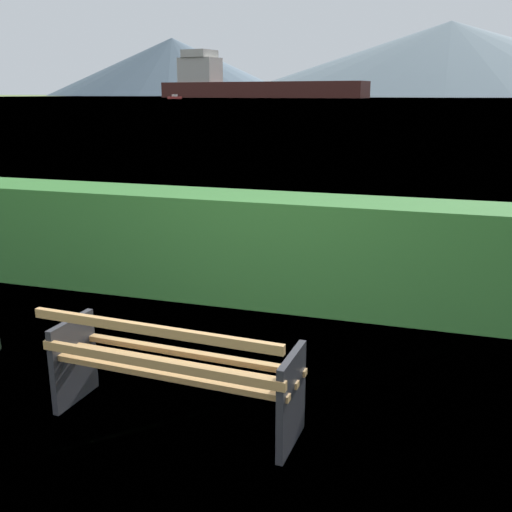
{
  "coord_description": "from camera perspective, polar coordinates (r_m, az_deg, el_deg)",
  "views": [
    {
      "loc": [
        1.72,
        -3.56,
        2.34
      ],
      "look_at": [
        0.0,
        1.95,
        0.75
      ],
      "focal_mm": 41.6,
      "sensor_mm": 36.0,
      "label": 1
    }
  ],
  "objects": [
    {
      "name": "hedge_row",
      "position": [
        6.77,
        2.05,
        0.61
      ],
      "size": [
        9.78,
        0.84,
        1.22
      ],
      "primitive_type": "cube",
      "color": "#387A33",
      "rests_on": "ground_plane"
    },
    {
      "name": "park_bench",
      "position": [
        4.35,
        -8.12,
        -10.79
      ],
      "size": [
        1.87,
        0.67,
        0.87
      ],
      "color": "tan",
      "rests_on": "ground_plane"
    },
    {
      "name": "water_surface",
      "position": [
        310.53,
        17.62,
        14.26
      ],
      "size": [
        620.0,
        620.0,
        0.0
      ],
      "primitive_type": "plane",
      "color": "#6B8EA3",
      "rests_on": "ground_plane"
    },
    {
      "name": "cargo_ship_large",
      "position": [
        329.24,
        -1.1,
        16.2
      ],
      "size": [
        116.38,
        35.33,
        25.15
      ],
      "color": "#471E19",
      "rests_on": "water_surface"
    },
    {
      "name": "distant_hills",
      "position": [
        556.17,
        20.92,
        17.45
      ],
      "size": [
        757.98,
        370.27,
        71.23
      ],
      "color": "slate",
      "rests_on": "ground_plane"
    },
    {
      "name": "sailboat_mid",
      "position": [
        267.83,
        -7.82,
        14.89
      ],
      "size": [
        5.49,
        5.88,
        1.92
      ],
      "color": "#B2332D",
      "rests_on": "water_surface"
    },
    {
      "name": "ground_plane",
      "position": [
        4.6,
        -7.53,
        -15.3
      ],
      "size": [
        1400.0,
        1400.0,
        0.0
      ],
      "primitive_type": "plane",
      "color": "olive"
    }
  ]
}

